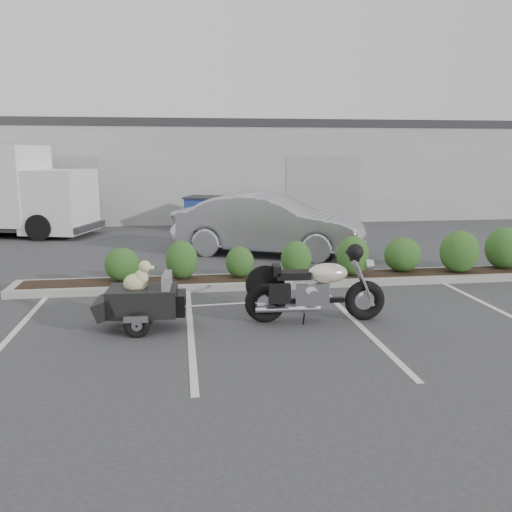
{
  "coord_description": "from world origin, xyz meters",
  "views": [
    {
      "loc": [
        -1.62,
        -8.76,
        2.73
      ],
      "look_at": [
        -0.16,
        1.5,
        0.75
      ],
      "focal_mm": 38.0,
      "sensor_mm": 36.0,
      "label": 1
    }
  ],
  "objects": [
    {
      "name": "sedan",
      "position": [
        0.78,
        5.55,
        0.83
      ],
      "size": [
        5.34,
        3.71,
        1.67
      ],
      "primitive_type": "imported",
      "rotation": [
        0.0,
        0.0,
        1.14
      ],
      "color": "#B2B2B9",
      "rests_on": "ground"
    },
    {
      "name": "dumpster",
      "position": [
        -0.45,
        10.41,
        0.62
      ],
      "size": [
        2.15,
        1.79,
        1.21
      ],
      "rotation": [
        0.0,
        0.0,
        -0.33
      ],
      "color": "navy",
      "rests_on": "ground"
    },
    {
      "name": "planter_kerb",
      "position": [
        1.0,
        2.2,
        0.07
      ],
      "size": [
        12.0,
        1.0,
        0.15
      ],
      "primitive_type": "cube",
      "color": "#9E9E93",
      "rests_on": "ground"
    },
    {
      "name": "building",
      "position": [
        0.0,
        17.0,
        2.0
      ],
      "size": [
        26.0,
        10.0,
        4.0
      ],
      "primitive_type": "cube",
      "color": "#9EA099",
      "rests_on": "ground"
    },
    {
      "name": "pet_trailer",
      "position": [
        -2.24,
        -0.4,
        0.47
      ],
      "size": [
        1.86,
        1.04,
        1.11
      ],
      "rotation": [
        0.0,
        0.0,
        -0.06
      ],
      "color": "black",
      "rests_on": "ground"
    },
    {
      "name": "ground",
      "position": [
        0.0,
        0.0,
        0.0
      ],
      "size": [
        90.0,
        90.0,
        0.0
      ],
      "primitive_type": "plane",
      "color": "#38383A",
      "rests_on": "ground"
    },
    {
      "name": "motorcycle",
      "position": [
        0.54,
        -0.42,
        0.53
      ],
      "size": [
        2.33,
        0.79,
        1.34
      ],
      "rotation": [
        0.0,
        0.0,
        -0.06
      ],
      "color": "black",
      "rests_on": "ground"
    }
  ]
}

